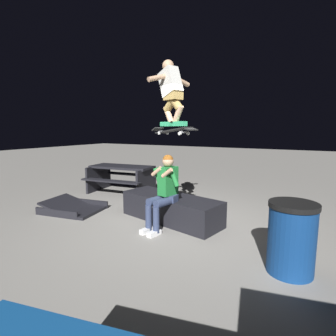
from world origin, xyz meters
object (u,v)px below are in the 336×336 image
at_px(picnic_table_back, 122,175).
at_px(kicker_ramp, 73,209).
at_px(person_sitting_on_ledge, 164,189).
at_px(skateboard, 173,131).
at_px(ledge_box_main, 171,208).
at_px(skater_airborne, 171,90).
at_px(trash_bin, 292,238).

bearing_deg(picnic_table_back, kicker_ramp, 95.28).
distance_m(person_sitting_on_ledge, kicker_ramp, 2.31).
bearing_deg(skateboard, person_sitting_on_ledge, 57.88).
relative_size(person_sitting_on_ledge, kicker_ramp, 1.03).
height_order(skateboard, picnic_table_back, skateboard).
bearing_deg(picnic_table_back, ledge_box_main, 149.25).
bearing_deg(skater_airborne, picnic_table_back, -33.78).
distance_m(skateboard, skater_airborne, 0.69).
bearing_deg(kicker_ramp, picnic_table_back, -84.72).
relative_size(ledge_box_main, kicker_ramp, 1.59).
bearing_deg(skater_airborne, trash_bin, 161.44).
xyz_separation_m(person_sitting_on_ledge, trash_bin, (-2.08, 0.51, -0.28)).
xyz_separation_m(ledge_box_main, trash_bin, (-2.18, 0.95, 0.21)).
distance_m(picnic_table_back, trash_bin, 5.03).
bearing_deg(ledge_box_main, trash_bin, 156.48).
bearing_deg(trash_bin, skateboard, -18.45).
xyz_separation_m(person_sitting_on_ledge, skateboard, (-0.10, -0.15, 1.00)).
bearing_deg(trash_bin, person_sitting_on_ledge, -13.73).
relative_size(person_sitting_on_ledge, trash_bin, 1.48).
bearing_deg(skateboard, skater_airborne, -22.82).
distance_m(ledge_box_main, kicker_ramp, 2.18).
bearing_deg(skateboard, picnic_table_back, -33.57).
distance_m(ledge_box_main, person_sitting_on_ledge, 0.67).
distance_m(skateboard, trash_bin, 2.46).
relative_size(skater_airborne, trash_bin, 1.26).
height_order(ledge_box_main, picnic_table_back, picnic_table_back).
bearing_deg(trash_bin, skater_airborne, -18.56).
relative_size(skateboard, skater_airborne, 0.91).
height_order(ledge_box_main, kicker_ramp, ledge_box_main).
relative_size(ledge_box_main, skater_airborne, 1.82).
relative_size(picnic_table_back, trash_bin, 2.07).
bearing_deg(ledge_box_main, kicker_ramp, 13.88).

